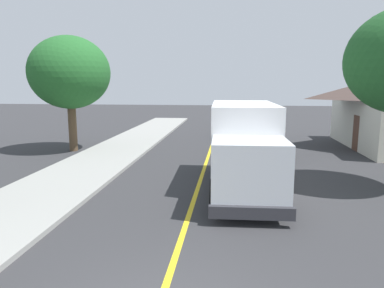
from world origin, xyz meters
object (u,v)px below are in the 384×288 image
at_px(box_truck, 244,143).
at_px(street_tree_down_block, 70,73).
at_px(parked_car_mid, 238,126).
at_px(parked_car_far, 244,117).
at_px(parked_car_near, 255,141).

distance_m(box_truck, street_tree_down_block, 12.15).
bearing_deg(parked_car_mid, street_tree_down_block, -143.52).
bearing_deg(parked_car_far, box_truck, -91.94).
xyz_separation_m(box_truck, parked_car_near, (0.86, 6.63, -0.97)).
height_order(parked_car_near, parked_car_far, same).
bearing_deg(box_truck, parked_car_near, 82.63).
bearing_deg(parked_car_far, street_tree_down_block, -125.55).
distance_m(parked_car_far, street_tree_down_block, 18.48).
bearing_deg(parked_car_near, street_tree_down_block, -179.99).
distance_m(parked_car_near, parked_car_far, 14.71).
height_order(box_truck, parked_car_near, box_truck).
bearing_deg(parked_car_far, parked_car_near, -89.48).
relative_size(parked_car_near, parked_car_mid, 1.00).
height_order(box_truck, parked_car_mid, box_truck).
xyz_separation_m(parked_car_near, street_tree_down_block, (-10.65, -0.00, 3.77)).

